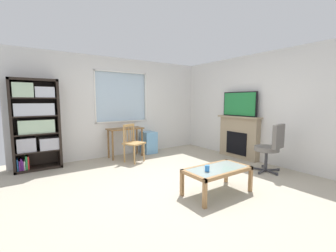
{
  "coord_description": "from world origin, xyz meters",
  "views": [
    {
      "loc": [
        -2.26,
        -3.14,
        1.47
      ],
      "look_at": [
        0.25,
        0.51,
        0.95
      ],
      "focal_mm": 23.72,
      "sensor_mm": 36.0,
      "label": 1
    }
  ],
  "objects_px": {
    "sippy_cup": "(207,168)",
    "coffee_table": "(217,172)",
    "bookshelf": "(35,121)",
    "desk_under_window": "(125,134)",
    "plastic_drawer_unit": "(149,142)",
    "office_chair": "(271,146)",
    "fireplace": "(239,137)",
    "wooden_chair": "(133,143)",
    "tv": "(240,104)"
  },
  "relations": [
    {
      "from": "fireplace",
      "to": "coffee_table",
      "type": "xyz_separation_m",
      "value": [
        -2.11,
        -1.24,
        -0.18
      ]
    },
    {
      "from": "fireplace",
      "to": "tv",
      "type": "height_order",
      "value": "tv"
    },
    {
      "from": "bookshelf",
      "to": "tv",
      "type": "xyz_separation_m",
      "value": [
        4.32,
        -1.82,
        0.35
      ]
    },
    {
      "from": "sippy_cup",
      "to": "coffee_table",
      "type": "bearing_deg",
      "value": 6.47
    },
    {
      "from": "wooden_chair",
      "to": "bookshelf",
      "type": "bearing_deg",
      "value": 162.18
    },
    {
      "from": "tv",
      "to": "bookshelf",
      "type": "bearing_deg",
      "value": 157.13
    },
    {
      "from": "wooden_chair",
      "to": "tv",
      "type": "height_order",
      "value": "tv"
    },
    {
      "from": "bookshelf",
      "to": "desk_under_window",
      "type": "distance_m",
      "value": 2.02
    },
    {
      "from": "bookshelf",
      "to": "office_chair",
      "type": "bearing_deg",
      "value": -37.21
    },
    {
      "from": "desk_under_window",
      "to": "sippy_cup",
      "type": "bearing_deg",
      "value": -90.08
    },
    {
      "from": "wooden_chair",
      "to": "sippy_cup",
      "type": "xyz_separation_m",
      "value": [
        0.03,
        -2.47,
        -0.0
      ]
    },
    {
      "from": "wooden_chair",
      "to": "office_chair",
      "type": "height_order",
      "value": "office_chair"
    },
    {
      "from": "plastic_drawer_unit",
      "to": "sippy_cup",
      "type": "bearing_deg",
      "value": -103.4
    },
    {
      "from": "plastic_drawer_unit",
      "to": "tv",
      "type": "xyz_separation_m",
      "value": [
        1.62,
        -1.76,
        1.08
      ]
    },
    {
      "from": "office_chair",
      "to": "coffee_table",
      "type": "bearing_deg",
      "value": -176.29
    },
    {
      "from": "wooden_chair",
      "to": "tv",
      "type": "xyz_separation_m",
      "value": [
        2.38,
        -1.2,
        0.91
      ]
    },
    {
      "from": "plastic_drawer_unit",
      "to": "coffee_table",
      "type": "relative_size",
      "value": 0.56
    },
    {
      "from": "wooden_chair",
      "to": "plastic_drawer_unit",
      "type": "bearing_deg",
      "value": 36.93
    },
    {
      "from": "plastic_drawer_unit",
      "to": "sippy_cup",
      "type": "xyz_separation_m",
      "value": [
        -0.72,
        -3.03,
        0.16
      ]
    },
    {
      "from": "wooden_chair",
      "to": "coffee_table",
      "type": "height_order",
      "value": "wooden_chair"
    },
    {
      "from": "coffee_table",
      "to": "wooden_chair",
      "type": "bearing_deg",
      "value": 96.57
    },
    {
      "from": "coffee_table",
      "to": "tv",
      "type": "bearing_deg",
      "value": 30.64
    },
    {
      "from": "fireplace",
      "to": "sippy_cup",
      "type": "relative_size",
      "value": 13.3
    },
    {
      "from": "fireplace",
      "to": "sippy_cup",
      "type": "distance_m",
      "value": 2.68
    },
    {
      "from": "office_chair",
      "to": "plastic_drawer_unit",
      "type": "bearing_deg",
      "value": 112.45
    },
    {
      "from": "desk_under_window",
      "to": "fireplace",
      "type": "relative_size",
      "value": 0.76
    },
    {
      "from": "plastic_drawer_unit",
      "to": "fireplace",
      "type": "height_order",
      "value": "fireplace"
    },
    {
      "from": "fireplace",
      "to": "sippy_cup",
      "type": "xyz_separation_m",
      "value": [
        -2.36,
        -1.27,
        -0.08
      ]
    },
    {
      "from": "bookshelf",
      "to": "plastic_drawer_unit",
      "type": "distance_m",
      "value": 2.79
    },
    {
      "from": "bookshelf",
      "to": "tv",
      "type": "height_order",
      "value": "bookshelf"
    },
    {
      "from": "bookshelf",
      "to": "plastic_drawer_unit",
      "type": "xyz_separation_m",
      "value": [
        2.69,
        -0.06,
        -0.73
      ]
    },
    {
      "from": "coffee_table",
      "to": "plastic_drawer_unit",
      "type": "bearing_deg",
      "value": 81.06
    },
    {
      "from": "desk_under_window",
      "to": "wooden_chair",
      "type": "bearing_deg",
      "value": -93.91
    },
    {
      "from": "wooden_chair",
      "to": "office_chair",
      "type": "bearing_deg",
      "value": -50.07
    },
    {
      "from": "sippy_cup",
      "to": "plastic_drawer_unit",
      "type": "bearing_deg",
      "value": 76.6
    },
    {
      "from": "plastic_drawer_unit",
      "to": "tv",
      "type": "bearing_deg",
      "value": -47.38
    },
    {
      "from": "plastic_drawer_unit",
      "to": "coffee_table",
      "type": "distance_m",
      "value": 3.04
    },
    {
      "from": "plastic_drawer_unit",
      "to": "office_chair",
      "type": "bearing_deg",
      "value": -67.55
    },
    {
      "from": "bookshelf",
      "to": "tv",
      "type": "bearing_deg",
      "value": -22.87
    },
    {
      "from": "bookshelf",
      "to": "sippy_cup",
      "type": "bearing_deg",
      "value": -57.47
    },
    {
      "from": "fireplace",
      "to": "desk_under_window",
      "type": "bearing_deg",
      "value": 144.01
    },
    {
      "from": "bookshelf",
      "to": "tv",
      "type": "distance_m",
      "value": 4.7
    },
    {
      "from": "sippy_cup",
      "to": "bookshelf",
      "type": "bearing_deg",
      "value": 122.53
    },
    {
      "from": "bookshelf",
      "to": "desk_under_window",
      "type": "relative_size",
      "value": 2.11
    },
    {
      "from": "bookshelf",
      "to": "sippy_cup",
      "type": "height_order",
      "value": "bookshelf"
    },
    {
      "from": "sippy_cup",
      "to": "tv",
      "type": "bearing_deg",
      "value": 28.43
    },
    {
      "from": "bookshelf",
      "to": "fireplace",
      "type": "bearing_deg",
      "value": -22.78
    },
    {
      "from": "bookshelf",
      "to": "wooden_chair",
      "type": "bearing_deg",
      "value": -17.82
    },
    {
      "from": "tv",
      "to": "sippy_cup",
      "type": "relative_size",
      "value": 10.85
    },
    {
      "from": "wooden_chair",
      "to": "plastic_drawer_unit",
      "type": "xyz_separation_m",
      "value": [
        0.75,
        0.57,
        -0.17
      ]
    }
  ]
}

